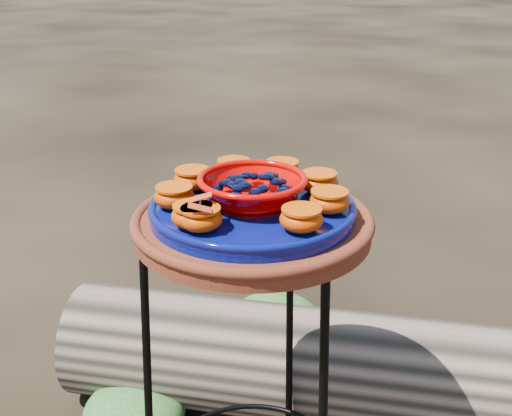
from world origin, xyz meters
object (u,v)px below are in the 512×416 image
at_px(plant_stand, 253,392).
at_px(terracotta_saucer, 252,226).
at_px(cobalt_plate, 252,211).
at_px(driftwood_log, 376,373).
at_px(red_bowl, 252,191).

xyz_separation_m(plant_stand, terracotta_saucer, (0.00, 0.00, 0.37)).
xyz_separation_m(cobalt_plate, driftwood_log, (0.16, 0.42, -0.59)).
relative_size(cobalt_plate, red_bowl, 2.00).
bearing_deg(driftwood_log, terracotta_saucer, -111.12).
relative_size(plant_stand, cobalt_plate, 1.94).
bearing_deg(driftwood_log, cobalt_plate, -111.12).
bearing_deg(plant_stand, driftwood_log, 68.88).
bearing_deg(plant_stand, terracotta_saucer, 0.00).
relative_size(plant_stand, red_bowl, 3.87).
bearing_deg(terracotta_saucer, plant_stand, 0.00).
xyz_separation_m(cobalt_plate, red_bowl, (0.00, 0.00, 0.04)).
bearing_deg(terracotta_saucer, red_bowl, 0.00).
height_order(plant_stand, red_bowl, red_bowl).
relative_size(terracotta_saucer, cobalt_plate, 1.17).
bearing_deg(cobalt_plate, red_bowl, 0.00).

